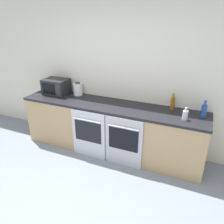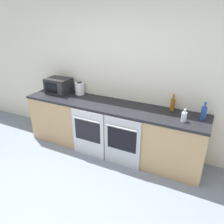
{
  "view_description": "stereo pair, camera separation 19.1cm",
  "coord_description": "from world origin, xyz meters",
  "px_view_note": "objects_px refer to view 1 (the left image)",
  "views": [
    {
      "loc": [
        1.38,
        -1.36,
        2.26
      ],
      "look_at": [
        0.03,
        1.75,
        0.75
      ],
      "focal_mm": 35.0,
      "sensor_mm": 36.0,
      "label": 1
    },
    {
      "loc": [
        1.55,
        -1.28,
        2.26
      ],
      "look_at": [
        0.03,
        1.75,
        0.75
      ],
      "focal_mm": 35.0,
      "sensor_mm": 36.0,
      "label": 2
    }
  ],
  "objects_px": {
    "bottle_blue": "(204,111)",
    "bottle_clear": "(185,115)",
    "bottle_amber": "(173,103)",
    "kettle": "(78,89)",
    "oven_left": "(89,134)",
    "microwave": "(56,87)",
    "oven_right": "(123,142)"
  },
  "relations": [
    {
      "from": "microwave",
      "to": "bottle_amber",
      "type": "xyz_separation_m",
      "value": [
        2.15,
        0.11,
        -0.04
      ]
    },
    {
      "from": "oven_right",
      "to": "bottle_blue",
      "type": "height_order",
      "value": "bottle_blue"
    },
    {
      "from": "microwave",
      "to": "bottle_clear",
      "type": "distance_m",
      "value": 2.39
    },
    {
      "from": "bottle_amber",
      "to": "kettle",
      "type": "bearing_deg",
      "value": -179.94
    },
    {
      "from": "oven_right",
      "to": "kettle",
      "type": "relative_size",
      "value": 3.58
    },
    {
      "from": "microwave",
      "to": "bottle_amber",
      "type": "distance_m",
      "value": 2.15
    },
    {
      "from": "bottle_blue",
      "to": "kettle",
      "type": "bearing_deg",
      "value": 176.46
    },
    {
      "from": "bottle_blue",
      "to": "bottle_amber",
      "type": "relative_size",
      "value": 1.01
    },
    {
      "from": "oven_left",
      "to": "oven_right",
      "type": "relative_size",
      "value": 1.0
    },
    {
      "from": "oven_left",
      "to": "microwave",
      "type": "distance_m",
      "value": 1.18
    },
    {
      "from": "bottle_blue",
      "to": "microwave",
      "type": "bearing_deg",
      "value": 179.47
    },
    {
      "from": "oven_left",
      "to": "bottle_clear",
      "type": "bearing_deg",
      "value": 9.02
    },
    {
      "from": "oven_left",
      "to": "kettle",
      "type": "height_order",
      "value": "kettle"
    },
    {
      "from": "bottle_blue",
      "to": "bottle_clear",
      "type": "bearing_deg",
      "value": -142.54
    },
    {
      "from": "bottle_blue",
      "to": "kettle",
      "type": "xyz_separation_m",
      "value": [
        -2.21,
        0.14,
        0.01
      ]
    },
    {
      "from": "oven_left",
      "to": "microwave",
      "type": "height_order",
      "value": "microwave"
    },
    {
      "from": "oven_left",
      "to": "microwave",
      "type": "relative_size",
      "value": 1.85
    },
    {
      "from": "oven_left",
      "to": "bottle_blue",
      "type": "bearing_deg",
      "value": 13.65
    },
    {
      "from": "oven_right",
      "to": "bottle_amber",
      "type": "distance_m",
      "value": 1.0
    },
    {
      "from": "microwave",
      "to": "bottle_amber",
      "type": "height_order",
      "value": "microwave"
    },
    {
      "from": "bottle_blue",
      "to": "oven_left",
      "type": "bearing_deg",
      "value": -166.35
    },
    {
      "from": "kettle",
      "to": "bottle_clear",
      "type": "bearing_deg",
      "value": -9.15
    },
    {
      "from": "bottle_blue",
      "to": "kettle",
      "type": "height_order",
      "value": "bottle_blue"
    },
    {
      "from": "oven_right",
      "to": "bottle_clear",
      "type": "bearing_deg",
      "value": 15.5
    },
    {
      "from": "bottle_blue",
      "to": "bottle_clear",
      "type": "relative_size",
      "value": 1.43
    },
    {
      "from": "bottle_blue",
      "to": "bottle_clear",
      "type": "xyz_separation_m",
      "value": [
        -0.24,
        -0.18,
        -0.03
      ]
    },
    {
      "from": "oven_right",
      "to": "bottle_blue",
      "type": "relative_size",
      "value": 3.14
    },
    {
      "from": "kettle",
      "to": "bottle_blue",
      "type": "bearing_deg",
      "value": -3.54
    },
    {
      "from": "bottle_blue",
      "to": "bottle_amber",
      "type": "xyz_separation_m",
      "value": [
        -0.47,
        0.14,
        -0.0
      ]
    },
    {
      "from": "oven_left",
      "to": "bottle_clear",
      "type": "height_order",
      "value": "bottle_clear"
    },
    {
      "from": "microwave",
      "to": "bottle_blue",
      "type": "xyz_separation_m",
      "value": [
        2.61,
        -0.02,
        -0.04
      ]
    },
    {
      "from": "bottle_clear",
      "to": "kettle",
      "type": "height_order",
      "value": "kettle"
    }
  ]
}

